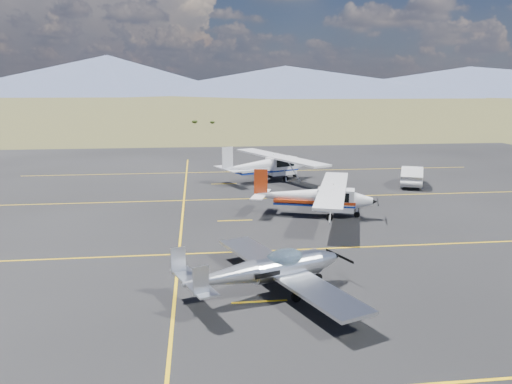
# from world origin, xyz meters

# --- Properties ---
(ground) EXTENTS (1600.00, 1600.00, 0.00)m
(ground) POSITION_xyz_m (0.00, 0.00, 0.00)
(ground) COLOR #383D1C
(ground) RESTS_ON ground
(apron) EXTENTS (72.00, 72.00, 0.02)m
(apron) POSITION_xyz_m (0.00, 7.00, 0.00)
(apron) COLOR black
(apron) RESTS_ON ground
(aircraft_low_wing) EXTENTS (6.47, 8.69, 1.92)m
(aircraft_low_wing) POSITION_xyz_m (-2.55, -2.75, 0.92)
(aircraft_low_wing) COLOR silver
(aircraft_low_wing) RESTS_ON apron
(aircraft_cessna) EXTENTS (7.23, 10.39, 2.66)m
(aircraft_cessna) POSITION_xyz_m (1.75, 8.09, 1.18)
(aircraft_cessna) COLOR silver
(aircraft_cessna) RESTS_ON apron
(aircraft_plain) EXTENTS (8.43, 11.25, 2.94)m
(aircraft_plain) POSITION_xyz_m (0.55, 19.46, 1.31)
(aircraft_plain) COLOR silver
(aircraft_plain) RESTS_ON apron
(sedan) EXTENTS (3.31, 4.78, 1.49)m
(sedan) POSITION_xyz_m (11.37, 16.25, 0.76)
(sedan) COLOR silver
(sedan) RESTS_ON apron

